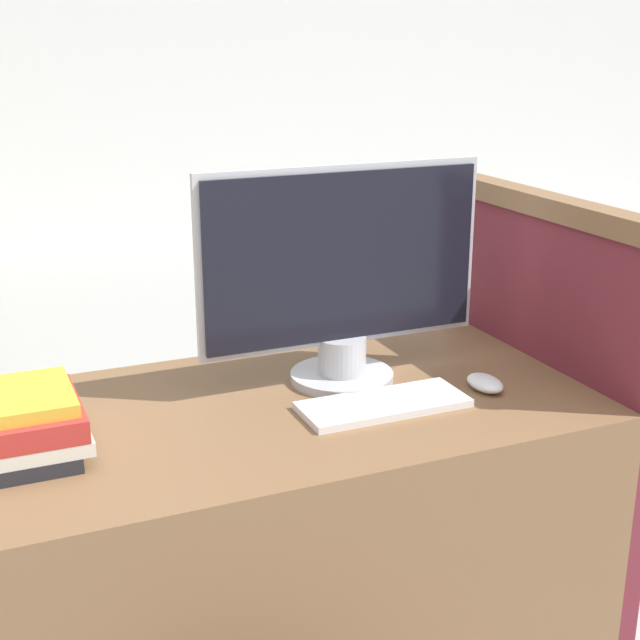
{
  "coord_description": "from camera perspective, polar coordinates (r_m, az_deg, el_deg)",
  "views": [
    {
      "loc": [
        -0.59,
        -1.28,
        1.48
      ],
      "look_at": [
        0.1,
        0.32,
        0.92
      ],
      "focal_mm": 50.0,
      "sensor_mm": 36.0,
      "label": 1
    }
  ],
  "objects": [
    {
      "name": "wall_back",
      "position": [
        7.09,
        -19.31,
        16.26
      ],
      "size": [
        12.0,
        0.06,
        2.8
      ],
      "color": "white",
      "rests_on": "ground_plane"
    },
    {
      "name": "desk",
      "position": [
        2.07,
        -3.08,
        -14.81
      ],
      "size": [
        1.39,
        0.72,
        0.73
      ],
      "color": "brown",
      "rests_on": "ground_plane"
    },
    {
      "name": "carrel_divider",
      "position": [
        2.3,
        13.73,
        -5.94
      ],
      "size": [
        0.07,
        0.76,
        1.12
      ],
      "color": "maroon",
      "rests_on": "ground_plane"
    },
    {
      "name": "monitor",
      "position": [
        1.96,
        1.44,
        2.76
      ],
      "size": [
        0.66,
        0.23,
        0.49
      ],
      "color": "#B7B7BC",
      "rests_on": "desk"
    },
    {
      "name": "keyboard",
      "position": [
        1.89,
        4.08,
        -5.41
      ],
      "size": [
        0.36,
        0.14,
        0.02
      ],
      "color": "white",
      "rests_on": "desk"
    },
    {
      "name": "mouse",
      "position": [
        2.01,
        10.52,
        -3.99
      ],
      "size": [
        0.07,
        0.1,
        0.03
      ],
      "color": "white",
      "rests_on": "desk"
    },
    {
      "name": "book_stack",
      "position": [
        1.76,
        -18.07,
        -6.24
      ],
      "size": [
        0.2,
        0.27,
        0.12
      ],
      "color": "#232328",
      "rests_on": "desk"
    }
  ]
}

